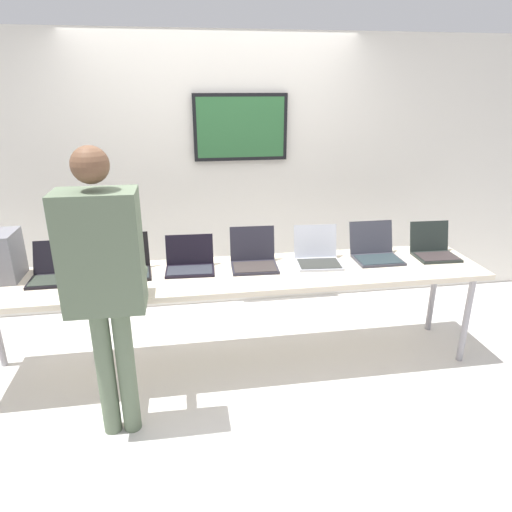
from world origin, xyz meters
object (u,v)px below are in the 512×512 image
laptop_station_2 (190,263)px  laptop_station_3 (254,258)px  laptop_station_4 (317,255)px  workbench (232,278)px  laptop_station_5 (375,251)px  laptop_station_0 (58,271)px  laptop_station_6 (433,249)px  person (104,272)px  laptop_station_1 (127,265)px

laptop_station_2 → laptop_station_3: bearing=0.1°
laptop_station_3 → laptop_station_4: bearing=-1.4°
workbench → laptop_station_3: (0.18, 0.11, 0.11)m
laptop_station_3 → laptop_station_5: size_ratio=1.00×
laptop_station_2 → laptop_station_5: (1.46, 0.01, 0.01)m
laptop_station_0 → laptop_station_3: (1.42, 0.02, 0.01)m
laptop_station_2 → laptop_station_3: (0.48, 0.00, 0.01)m
laptop_station_2 → laptop_station_3: size_ratio=1.03×
laptop_station_3 → laptop_station_0: bearing=-179.4°
laptop_station_6 → person: bearing=-163.6°
laptop_station_1 → person: person is taller
laptop_station_1 → laptop_station_6: laptop_station_1 is taller
laptop_station_1 → person: 0.77m
person → laptop_station_6: bearing=16.4°
laptop_station_0 → laptop_station_2: bearing=0.9°
laptop_station_2 → person: size_ratio=0.20×
laptop_station_6 → person: 2.55m
laptop_station_0 → laptop_station_2: 0.93m
laptop_station_0 → laptop_station_6: 2.89m
laptop_station_3 → laptop_station_4: laptop_station_3 is taller
laptop_station_0 → person: person is taller
laptop_station_6 → laptop_station_5: bearing=177.6°
laptop_station_1 → person: size_ratio=0.20×
laptop_station_4 → workbench: bearing=-171.9°
laptop_station_3 → laptop_station_5: bearing=0.4°
laptop_station_4 → person: 1.65m
laptop_station_2 → laptop_station_5: bearing=0.3°
laptop_station_1 → laptop_station_5: bearing=0.1°
laptop_station_2 → laptop_station_3: 0.48m
laptop_station_1 → workbench: bearing=-8.3°
laptop_station_1 → laptop_station_5: (1.92, 0.00, -0.00)m
laptop_station_1 → laptop_station_5: 1.92m
laptop_station_0 → laptop_station_6: laptop_station_6 is taller
laptop_station_0 → laptop_station_2: size_ratio=1.01×
workbench → laptop_station_2: size_ratio=10.34×
workbench → laptop_station_3: 0.23m
laptop_station_3 → laptop_station_6: bearing=-0.6°
laptop_station_0 → laptop_station_3: laptop_station_3 is taller
workbench → laptop_station_5: 1.17m
laptop_station_1 → laptop_station_0: bearing=-177.9°
laptop_station_3 → person: (-0.97, -0.73, 0.25)m
workbench → laptop_station_5: (1.16, 0.12, 0.11)m
laptop_station_3 → laptop_station_4: (0.50, -0.01, -0.00)m
person → laptop_station_1: bearing=87.6°
laptop_station_2 → laptop_station_6: (1.95, -0.01, 0.00)m
laptop_station_2 → laptop_station_4: bearing=-0.7°
laptop_station_4 → laptop_station_5: laptop_station_5 is taller
workbench → laptop_station_2: bearing=160.5°
laptop_station_4 → laptop_station_2: bearing=179.3°
laptop_station_6 → laptop_station_3: bearing=179.4°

